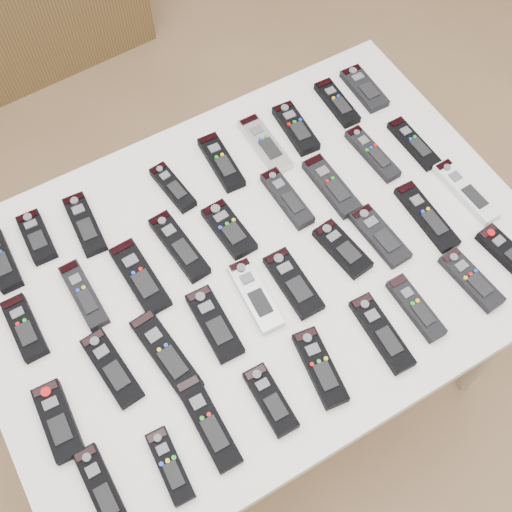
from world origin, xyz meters
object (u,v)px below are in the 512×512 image
remote_7 (337,103)px  remote_36 (508,254)px  remote_5 (265,144)px  remote_6 (296,128)px  remote_34 (416,308)px  remote_18 (58,421)px  remote_24 (342,249)px  remote_29 (170,466)px  remote_8 (364,88)px  remote_10 (84,295)px  remote_13 (229,229)px  remote_0 (1,259)px  remote_17 (414,144)px  remote_12 (179,246)px  remote_1 (37,237)px  remote_9 (25,328)px  remote_32 (320,367)px  remote_3 (173,187)px  remote_21 (214,324)px  remote_19 (112,368)px  remote_20 (166,353)px  remote_26 (427,216)px  remote_2 (85,224)px  remote_25 (380,236)px  remote_35 (471,280)px  remote_27 (466,191)px  remote_30 (208,422)px  remote_23 (293,283)px  remote_4 (221,162)px  remote_16 (372,154)px  remote_33 (382,333)px  table (256,272)px  remote_11 (140,277)px  remote_14 (287,198)px  remote_31 (270,400)px

remote_7 → remote_36: size_ratio=1.00×
remote_5 → remote_6: bearing=3.3°
remote_6 → remote_34: same height
remote_6 → remote_18: bearing=-150.1°
remote_24 → remote_29: same height
remote_8 → remote_34: 0.63m
remote_10 → remote_13: same height
remote_0 → remote_17: remote_0 is taller
remote_12 → remote_18: (-0.38, -0.23, 0.00)m
remote_1 → remote_9: same height
remote_32 → remote_3: bearing=103.7°
remote_9 → remote_21: bearing=-29.1°
remote_19 → remote_24: 0.56m
remote_9 → remote_13: bearing=-0.7°
remote_34 → remote_32: bearing=-178.2°
remote_18 → remote_20: bearing=7.2°
remote_0 → remote_24: remote_0 is taller
remote_12 → remote_24: size_ratio=1.28×
remote_20 → remote_21: 0.12m
remote_1 → remote_26: (0.80, -0.40, -0.00)m
remote_2 → remote_25: bearing=-29.4°
remote_35 → remote_7: bearing=82.4°
remote_9 → remote_1: bearing=62.5°
remote_27 → remote_0: bearing=157.4°
remote_30 → remote_23: bearing=30.5°
remote_2 → remote_5: (0.48, -0.01, 0.00)m
remote_5 → remote_29: remote_5 is taller
remote_34 → remote_35: (0.15, -0.01, -0.00)m
remote_2 → remote_4: size_ratio=0.99×
remote_8 → remote_16: remote_16 is taller
remote_19 → remote_18: bearing=-166.7°
remote_33 → remote_1: bearing=134.9°
table → remote_21: 0.19m
remote_1 → remote_2: 0.11m
remote_5 → remote_27: bearing=-46.4°
remote_11 → remote_18: size_ratio=1.18×
table → remote_21: remote_21 is taller
remote_20 → remote_32: 0.32m
remote_19 → remote_30: size_ratio=0.88×
remote_8 → remote_36: size_ratio=0.97×
remote_0 → remote_10: remote_0 is taller
remote_9 → remote_14: (0.65, -0.00, 0.00)m
remote_2 → remote_36: bearing=-31.5°
remote_25 → remote_31: (-0.41, -0.20, 0.00)m
table → remote_12: size_ratio=6.67×
remote_1 → remote_17: (0.90, -0.22, -0.00)m
remote_29 → remote_3: bearing=65.8°
remote_25 → remote_5: bearing=101.9°
remote_12 → remote_18: size_ratio=1.18×
remote_16 → remote_31: remote_31 is taller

